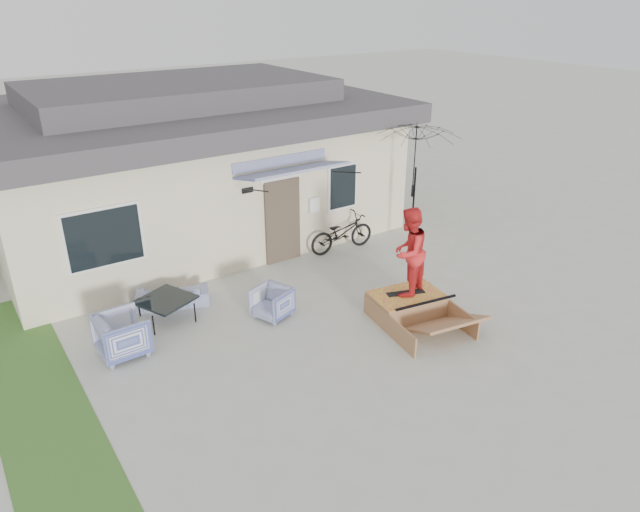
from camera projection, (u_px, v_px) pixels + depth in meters
ground at (361, 357)px, 10.76m from camera, size 90.00×90.00×0.00m
grass_strip at (38, 401)px, 9.61m from camera, size 1.40×8.00×0.01m
house at (184, 160)px, 15.97m from camera, size 10.80×8.49×4.10m
loveseat at (172, 292)px, 12.47m from camera, size 1.58×0.98×0.60m
armchair_left at (122, 333)px, 10.70m from camera, size 0.83×0.88×0.89m
armchair_right at (272, 301)px, 11.97m from camera, size 0.85×0.88×0.71m
coffee_table at (167, 309)px, 11.91m from camera, size 1.27×1.27×0.48m
bicycle at (342, 229)px, 14.96m from camera, size 1.87×0.74×1.17m
patio_umbrella at (415, 181)px, 14.87m from camera, size 2.49×2.37×2.20m
skate_ramp at (406, 305)px, 12.07m from camera, size 1.72×2.12×0.48m
skateboard at (406, 292)px, 12.00m from camera, size 0.82×0.46×0.05m
skater at (409, 251)px, 11.61m from camera, size 1.10×0.99×1.84m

